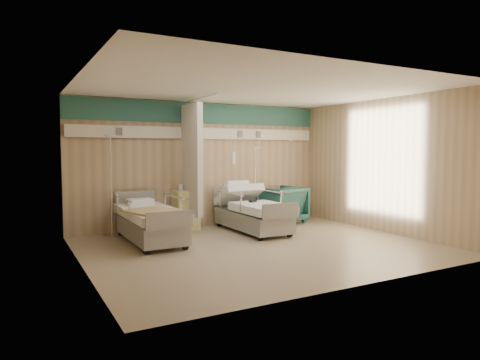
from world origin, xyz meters
The scene contains 13 objects.
ground centered at (0.00, 0.00, 0.00)m, with size 6.00×5.00×0.00m, color gray.
room_walls centered at (-0.03, 0.25, 1.86)m, with size 6.04×5.04×2.82m.
bed_right centered at (0.60, 1.30, 0.32)m, with size 1.00×2.16×0.63m, color white, non-canonical shape.
bed_left centered at (-1.60, 1.30, 0.32)m, with size 1.00×2.16×0.63m, color white, non-canonical shape.
bedside_cabinet centered at (-0.55, 2.20, 0.42)m, with size 0.50×0.48×0.85m, color beige.
visitor_armchair centered at (1.75, 1.90, 0.44)m, with size 0.94×0.96×0.88m, color #1E4C48.
waffle_blanket centered at (1.72, 1.85, 0.91)m, with size 0.58×0.52×0.07m, color silver.
iv_stand_right centered at (1.10, 2.02, 0.37)m, with size 0.32×0.32×1.80m.
iv_stand_left centered at (-2.11, 2.25, 0.42)m, with size 0.36×0.36×2.03m.
call_remote centered at (0.58, 1.25, 0.65)m, with size 0.18×0.08×0.04m, color black.
tan_blanket centered at (-1.67, 0.84, 0.65)m, with size 0.81×1.02×0.04m, color tan.
toiletry_bag centered at (-0.42, 2.21, 0.91)m, with size 0.21×0.13×0.12m, color black.
white_cup centered at (-0.62, 2.31, 0.92)m, with size 0.09×0.09×0.13m, color white.
Camera 1 is at (-3.91, -6.45, 1.72)m, focal length 32.00 mm.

